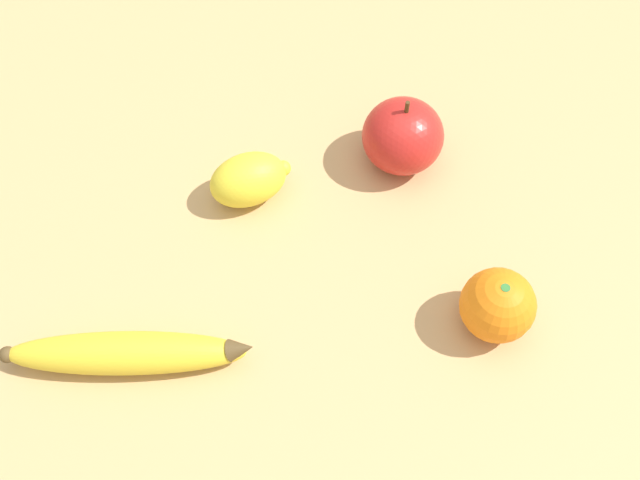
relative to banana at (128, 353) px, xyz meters
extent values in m
plane|color=tan|center=(0.02, 0.14, -0.02)|extent=(3.00, 3.00, 0.00)
ellipsoid|color=yellow|center=(0.00, 0.00, 0.00)|extent=(0.21, 0.13, 0.04)
cone|color=brown|center=(0.09, 0.04, 0.01)|extent=(0.03, 0.03, 0.03)
sphere|color=brown|center=(-0.09, -0.05, 0.00)|extent=(0.01, 0.01, 0.01)
sphere|color=orange|center=(0.28, 0.17, 0.02)|extent=(0.07, 0.07, 0.07)
cylinder|color=#337A33|center=(0.28, 0.17, 0.05)|extent=(0.01, 0.01, 0.00)
ellipsoid|color=red|center=(0.13, 0.31, 0.02)|extent=(0.08, 0.08, 0.07)
cylinder|color=#4C3319|center=(0.13, 0.31, 0.06)|extent=(0.00, 0.00, 0.01)
ellipsoid|color=yellow|center=(0.01, 0.20, 0.01)|extent=(0.09, 0.09, 0.05)
sphere|color=yellow|center=(0.04, 0.23, 0.01)|extent=(0.02, 0.02, 0.02)
camera|label=1|loc=(0.26, -0.16, 0.61)|focal=42.00mm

